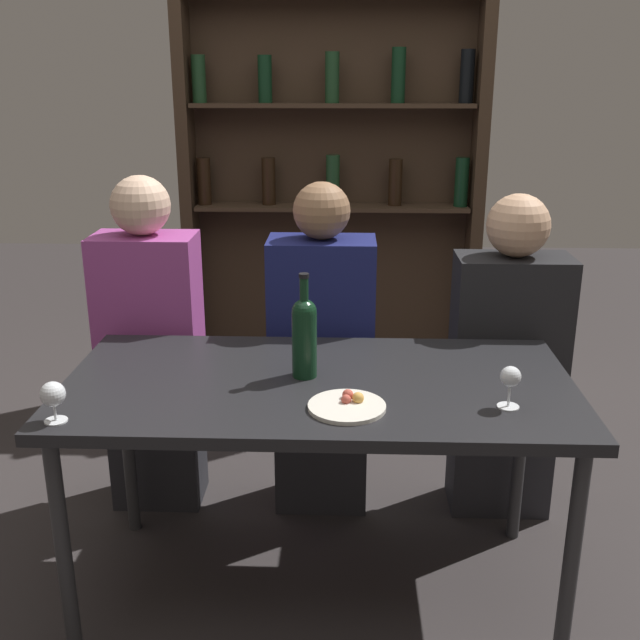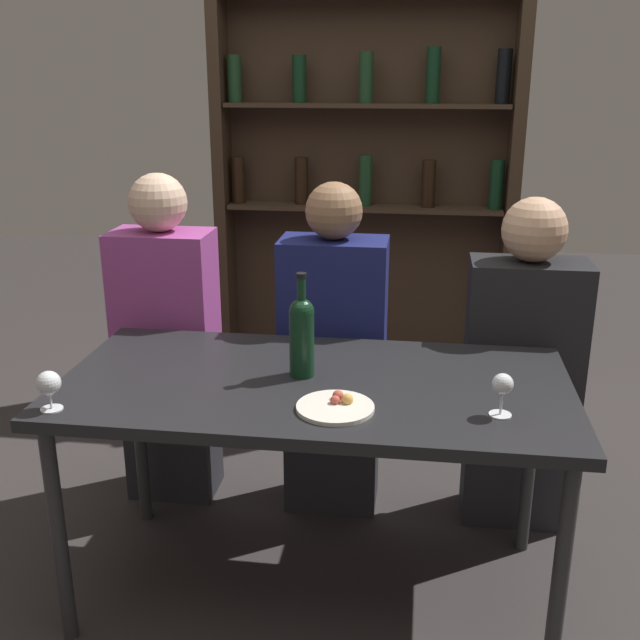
{
  "view_description": "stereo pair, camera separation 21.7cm",
  "coord_description": "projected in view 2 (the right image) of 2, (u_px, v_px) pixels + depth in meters",
  "views": [
    {
      "loc": [
        0.08,
        -2.03,
        1.6
      ],
      "look_at": [
        0.0,
        0.11,
        0.88
      ],
      "focal_mm": 42.0,
      "sensor_mm": 36.0,
      "label": 1
    },
    {
      "loc": [
        0.3,
        -2.01,
        1.6
      ],
      "look_at": [
        0.0,
        0.11,
        0.88
      ],
      "focal_mm": 42.0,
      "sensor_mm": 36.0,
      "label": 2
    }
  ],
  "objects": [
    {
      "name": "food_plate_0",
      "position": [
        336.0,
        406.0,
        2.01
      ],
      "size": [
        0.21,
        0.21,
        0.04
      ],
      "color": "silver",
      "rests_on": "dining_table"
    },
    {
      "name": "dining_table",
      "position": [
        315.0,
        399.0,
        2.22
      ],
      "size": [
        1.5,
        0.75,
        0.73
      ],
      "color": "black",
      "rests_on": "ground_plane"
    },
    {
      "name": "wine_rack_wall",
      "position": [
        365.0,
        168.0,
        3.7
      ],
      "size": [
        1.49,
        0.21,
        2.19
      ],
      "color": "#38281C",
      "rests_on": "ground_plane"
    },
    {
      "name": "wine_bottle",
      "position": [
        302.0,
        333.0,
        2.19
      ],
      "size": [
        0.07,
        0.07,
        0.32
      ],
      "color": "black",
      "rests_on": "dining_table"
    },
    {
      "name": "seated_person_center",
      "position": [
        333.0,
        361.0,
        2.74
      ],
      "size": [
        0.38,
        0.22,
        1.24
      ],
      "color": "#26262B",
      "rests_on": "ground_plane"
    },
    {
      "name": "wine_glass_1",
      "position": [
        49.0,
        384.0,
        1.99
      ],
      "size": [
        0.07,
        0.07,
        0.11
      ],
      "color": "silver",
      "rests_on": "dining_table"
    },
    {
      "name": "seated_person_right",
      "position": [
        521.0,
        374.0,
        2.66
      ],
      "size": [
        0.4,
        0.22,
        1.2
      ],
      "color": "#26262B",
      "rests_on": "ground_plane"
    },
    {
      "name": "seated_person_left",
      "position": [
        168.0,
        349.0,
        2.82
      ],
      "size": [
        0.36,
        0.22,
        1.26
      ],
      "color": "#26262B",
      "rests_on": "ground_plane"
    },
    {
      "name": "ground_plane",
      "position": [
        315.0,
        588.0,
        2.43
      ],
      "size": [
        10.0,
        10.0,
        0.0
      ],
      "primitive_type": "plane",
      "color": "#332D2D"
    },
    {
      "name": "wine_glass_0",
      "position": [
        502.0,
        386.0,
        1.95
      ],
      "size": [
        0.06,
        0.06,
        0.12
      ],
      "color": "silver",
      "rests_on": "dining_table"
    }
  ]
}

